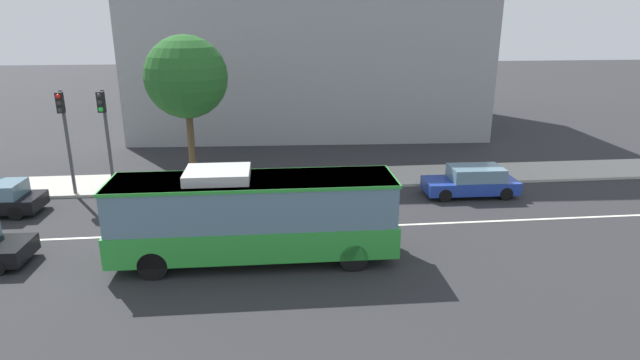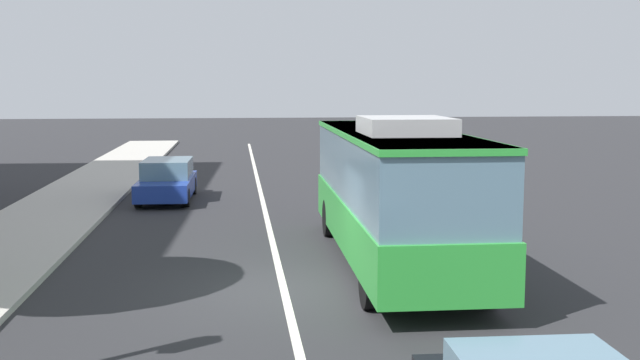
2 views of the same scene
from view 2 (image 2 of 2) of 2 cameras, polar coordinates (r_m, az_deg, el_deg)
ground_plane at (r=15.48m, az=-2.77°, el=-8.28°), size 160.00×160.00×0.00m
lane_centre_line at (r=15.48m, az=-2.77°, el=-8.26°), size 76.00×0.16×0.01m
transit_bus at (r=17.28m, az=5.62°, el=-0.54°), size 10.03×2.63×3.46m
sedan_blue at (r=27.57m, az=-11.52°, el=-0.02°), size 4.54×1.90×1.46m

